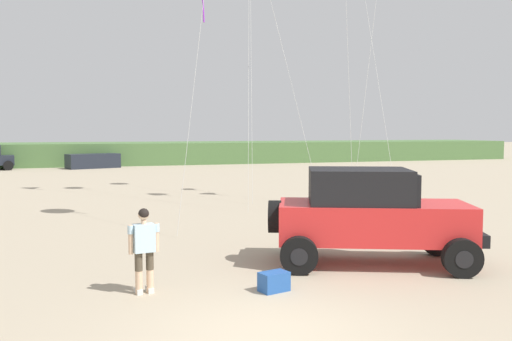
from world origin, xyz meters
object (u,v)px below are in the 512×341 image
distant_sedan (93,161)px  person_watching (144,246)px  jeep (370,214)px  cooler_box (274,282)px

distant_sedan → person_watching: bearing=-108.5°
jeep → distant_sedan: 36.28m
person_watching → distant_sedan: (-0.52, 36.55, -0.34)m
cooler_box → distant_sedan: bearing=78.5°
jeep → person_watching: (-5.33, -0.75, -0.26)m
jeep → cooler_box: (-2.88, -1.36, -1.01)m
jeep → cooler_box: size_ratio=8.92×
person_watching → distant_sedan: person_watching is taller
jeep → distant_sedan: size_ratio=1.19×
cooler_box → person_watching: bearing=149.9°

